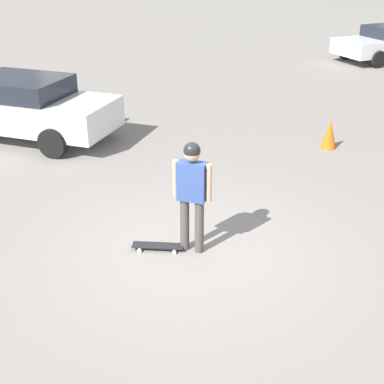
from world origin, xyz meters
TOP-DOWN VIEW (x-y plane):
  - ground_plane at (0.00, 0.00)m, footprint 220.00×220.00m
  - person at (0.00, 0.00)m, footprint 0.57×0.28m
  - skateboard at (-0.45, -0.25)m, footprint 0.77×0.50m
  - car_parked_near at (-5.92, 2.35)m, footprint 4.74×2.50m
  - traffic_cone at (0.49, 5.22)m, footprint 0.33×0.33m

SIDE VIEW (x-z plane):
  - ground_plane at x=0.00m, z-range 0.00..0.00m
  - skateboard at x=-0.45m, z-range 0.02..0.10m
  - traffic_cone at x=0.49m, z-range 0.00..0.66m
  - car_parked_near at x=-5.92m, z-range 0.04..1.46m
  - person at x=0.00m, z-range 0.18..1.89m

